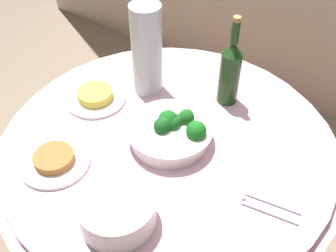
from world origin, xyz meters
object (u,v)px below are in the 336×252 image
object	(u,v)px
broccoli_bowl	(171,131)
food_plate_peanuts	(54,160)
wine_bottle	(230,71)
serving_tongs	(268,207)
label_placard_front	(148,54)
food_plate_fried_egg	(96,96)
decorative_fruit_vase	(147,54)
plate_stack	(117,211)

from	to	relation	value
broccoli_bowl	food_plate_peanuts	distance (m)	0.38
wine_bottle	serving_tongs	bearing A→B (deg)	-46.40
label_placard_front	serving_tongs	bearing A→B (deg)	-27.77
serving_tongs	food_plate_fried_egg	distance (m)	0.73
broccoli_bowl	decorative_fruit_vase	bearing A→B (deg)	142.61
food_plate_fried_egg	plate_stack	bearing A→B (deg)	-40.40
wine_bottle	label_placard_front	xyz separation A→B (m)	(-0.39, 0.03, -0.10)
plate_stack	wine_bottle	distance (m)	0.63
decorative_fruit_vase	plate_stack	bearing A→B (deg)	-60.24
broccoli_bowl	wine_bottle	size ratio (longest dim) A/B	0.83
decorative_fruit_vase	food_plate_peanuts	distance (m)	0.49
plate_stack	food_plate_peanuts	size ratio (longest dim) A/B	0.95
wine_bottle	food_plate_peanuts	size ratio (longest dim) A/B	1.53
serving_tongs	food_plate_fried_egg	size ratio (longest dim) A/B	0.76
plate_stack	decorative_fruit_vase	world-z (taller)	decorative_fruit_vase
broccoli_bowl	label_placard_front	distance (m)	0.48
serving_tongs	food_plate_peanuts	bearing A→B (deg)	-159.10
plate_stack	decorative_fruit_vase	xyz separation A→B (m)	(-0.29, 0.51, 0.11)
plate_stack	decorative_fruit_vase	distance (m)	0.60
food_plate_fried_egg	label_placard_front	distance (m)	0.31
decorative_fruit_vase	serving_tongs	bearing A→B (deg)	-21.15
decorative_fruit_vase	label_placard_front	bearing A→B (deg)	128.42
broccoli_bowl	decorative_fruit_vase	size ratio (longest dim) A/B	0.82
plate_stack	label_placard_front	bearing A→B (deg)	121.84
food_plate_fried_egg	food_plate_peanuts	distance (m)	0.32
decorative_fruit_vase	food_plate_peanuts	world-z (taller)	decorative_fruit_vase
plate_stack	wine_bottle	xyz separation A→B (m)	(-0.02, 0.62, 0.08)
wine_bottle	food_plate_peanuts	bearing A→B (deg)	-115.74
decorative_fruit_vase	serving_tongs	xyz separation A→B (m)	(0.61, -0.24, -0.15)
broccoli_bowl	label_placard_front	world-z (taller)	broccoli_bowl
wine_bottle	broccoli_bowl	bearing A→B (deg)	-98.75
label_placard_front	decorative_fruit_vase	bearing A→B (deg)	-51.58
plate_stack	decorative_fruit_vase	size ratio (longest dim) A/B	0.62
label_placard_front	food_plate_fried_egg	bearing A→B (deg)	-89.67
plate_stack	food_plate_fried_egg	world-z (taller)	plate_stack
plate_stack	label_placard_front	xyz separation A→B (m)	(-0.41, 0.66, -0.01)
plate_stack	food_plate_peanuts	distance (m)	0.30
food_plate_peanuts	wine_bottle	bearing A→B (deg)	64.26
food_plate_fried_egg	serving_tongs	bearing A→B (deg)	-5.57
plate_stack	food_plate_peanuts	world-z (taller)	plate_stack
food_plate_peanuts	label_placard_front	xyz separation A→B (m)	(-0.11, 0.62, 0.02)
wine_bottle	label_placard_front	bearing A→B (deg)	175.25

